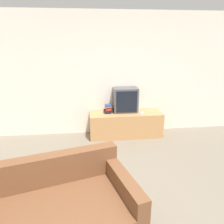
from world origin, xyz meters
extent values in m
cube|color=silver|center=(0.00, 3.03, 1.30)|extent=(9.00, 0.06, 2.60)
cube|color=tan|center=(0.49, 2.74, 0.26)|extent=(1.56, 0.49, 0.53)
cube|color=#4C4C51|center=(0.49, 2.83, 0.79)|extent=(0.52, 0.31, 0.53)
cube|color=black|center=(0.49, 2.67, 0.79)|extent=(0.44, 0.01, 0.45)
cube|color=brown|center=(-0.93, 0.53, 0.62)|extent=(1.88, 0.65, 0.36)
cube|color=brown|center=(0.03, 0.36, 0.32)|extent=(0.39, 0.98, 0.64)
cube|color=black|center=(0.10, 2.80, 0.54)|extent=(0.14, 0.21, 0.03)
cube|color=black|center=(0.10, 2.79, 0.58)|extent=(0.17, 0.17, 0.03)
cube|color=#B72D28|center=(0.11, 2.82, 0.61)|extent=(0.12, 0.22, 0.03)
cube|color=#B72D28|center=(0.10, 2.81, 0.64)|extent=(0.12, 0.22, 0.02)
cube|color=silver|center=(0.11, 2.80, 0.65)|extent=(0.15, 0.15, 0.02)
cube|color=#995623|center=(0.11, 2.79, 0.67)|extent=(0.15, 0.19, 0.02)
cube|color=#23478E|center=(0.10, 2.79, 0.70)|extent=(0.13, 0.15, 0.03)
cube|color=#B7B7B7|center=(0.81, 2.63, 0.54)|extent=(0.10, 0.20, 0.02)
camera|label=1|loc=(-0.32, -1.65, 2.03)|focal=35.00mm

